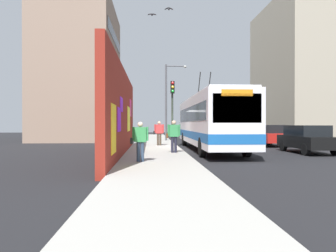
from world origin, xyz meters
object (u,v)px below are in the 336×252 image
object	(u,v)px
pedestrian_at_curb	(174,134)
parked_car_black	(307,138)
traffic_light	(172,102)
street_lamp	(168,97)
parked_car_red	(268,135)
parked_car_dark_gray	(230,131)
pedestrian_near_wall	(140,139)
city_bus	(209,121)
parked_car_champagne	(245,133)
pedestrian_midblock	(159,131)

from	to	relation	value
pedestrian_at_curb	parked_car_black	bearing A→B (deg)	-83.69
traffic_light	street_lamp	distance (m)	6.80
parked_car_red	parked_car_dark_gray	bearing A→B (deg)	-0.00
parked_car_dark_gray	traffic_light	world-z (taller)	traffic_light
pedestrian_near_wall	traffic_light	size ratio (longest dim) A/B	0.35
city_bus	street_lamp	xyz separation A→B (m)	(8.94, 2.03, 2.28)
pedestrian_at_curb	city_bus	bearing A→B (deg)	-39.13
parked_car_champagne	parked_car_dark_gray	xyz separation A→B (m)	(5.29, -0.00, 0.00)
city_bus	parked_car_red	world-z (taller)	city_bus
parked_car_dark_gray	street_lamp	size ratio (longest dim) A/B	0.64
pedestrian_near_wall	pedestrian_midblock	size ratio (longest dim) A/B	0.94
parked_car_black	pedestrian_at_curb	distance (m)	7.71
parked_car_red	street_lamp	bearing A→B (deg)	54.09
street_lamp	parked_car_dark_gray	bearing A→B (deg)	-51.72
city_bus	parked_car_champagne	xyz separation A→B (m)	(9.35, -5.20, -1.03)
parked_car_red	parked_car_champagne	xyz separation A→B (m)	(5.65, -0.00, -0.00)
city_bus	pedestrian_near_wall	distance (m)	8.00
pedestrian_at_curb	parked_car_dark_gray	bearing A→B (deg)	-23.44
pedestrian_at_curb	traffic_light	size ratio (longest dim) A/B	0.38
city_bus	pedestrian_at_curb	size ratio (longest dim) A/B	7.45
parked_car_red	pedestrian_at_curb	distance (m)	10.19
parked_car_red	parked_car_dark_gray	size ratio (longest dim) A/B	1.00
parked_car_black	parked_car_dark_gray	world-z (taller)	same
parked_car_dark_gray	traffic_light	size ratio (longest dim) A/B	0.99
pedestrian_midblock	street_lamp	bearing A→B (deg)	-9.16
parked_car_dark_gray	pedestrian_midblock	xyz separation A→B (m)	(-12.19, 8.28, 0.31)
parked_car_dark_gray	parked_car_black	bearing A→B (deg)	180.00
traffic_light	city_bus	bearing A→B (deg)	-135.82
parked_car_black	traffic_light	world-z (taller)	traffic_light
parked_car_black	pedestrian_near_wall	bearing A→B (deg)	116.59
traffic_light	street_lamp	size ratio (longest dim) A/B	0.65
pedestrian_near_wall	parked_car_champagne	bearing A→B (deg)	-29.89
pedestrian_at_curb	pedestrian_near_wall	size ratio (longest dim) A/B	1.06
parked_car_champagne	pedestrian_midblock	size ratio (longest dim) A/B	2.42
parked_car_black	parked_car_champagne	xyz separation A→B (m)	(11.52, 0.00, -0.00)
pedestrian_midblock	traffic_light	distance (m)	2.23
parked_car_red	pedestrian_midblock	world-z (taller)	pedestrian_midblock
city_bus	pedestrian_near_wall	bearing A→B (deg)	149.01
parked_car_dark_gray	pedestrian_at_curb	xyz separation A→B (m)	(-17.67, 7.66, 0.31)
parked_car_dark_gray	pedestrian_at_curb	world-z (taller)	pedestrian_at_curb
city_bus	parked_car_black	bearing A→B (deg)	-112.69
city_bus	parked_car_dark_gray	distance (m)	15.57
parked_car_champagne	traffic_light	size ratio (longest dim) A/B	0.91
pedestrian_at_curb	parked_car_red	bearing A→B (deg)	-48.73
street_lamp	parked_car_champagne	bearing A→B (deg)	-86.73
parked_car_champagne	parked_car_dark_gray	world-z (taller)	same
pedestrian_midblock	street_lamp	xyz separation A→B (m)	(6.48, -1.04, 3.00)
parked_car_black	street_lamp	bearing A→B (deg)	33.06
pedestrian_at_curb	pedestrian_near_wall	world-z (taller)	pedestrian_at_curb
city_bus	traffic_light	world-z (taller)	city_bus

